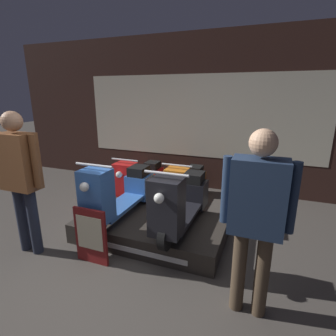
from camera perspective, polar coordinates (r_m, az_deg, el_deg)
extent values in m
plane|color=#423D38|center=(3.30, -10.67, -22.22)|extent=(30.00, 30.00, 0.00)
cube|color=#331E19|center=(5.65, 6.47, 11.60)|extent=(9.19, 0.08, 3.20)
cube|color=beige|center=(5.61, 6.33, 11.06)|extent=(5.05, 0.01, 1.70)
cube|color=#2D2823|center=(3.89, -3.71, -13.00)|extent=(2.08, 1.13, 0.28)
cube|color=silver|center=(3.47, -7.84, -17.37)|extent=(1.46, 0.01, 0.07)
cylinder|color=black|center=(3.52, -15.10, -11.26)|extent=(0.09, 0.34, 0.34)
cylinder|color=black|center=(4.44, -6.04, -4.90)|extent=(0.09, 0.34, 0.34)
cube|color=#386BBC|center=(3.96, -10.00, -7.84)|extent=(0.34, 1.09, 0.05)
cube|color=#386BBC|center=(3.39, -15.28, -5.82)|extent=(0.36, 0.30, 0.67)
cube|color=#386BBC|center=(4.39, -6.23, -3.94)|extent=(0.37, 0.35, 0.39)
cube|color=black|center=(4.30, -6.39, -0.63)|extent=(0.27, 0.32, 0.15)
cylinder|color=silver|center=(3.26, -15.87, 0.57)|extent=(0.51, 0.03, 0.03)
sphere|color=white|center=(3.17, -17.75, -3.94)|extent=(0.11, 0.11, 0.11)
cylinder|color=black|center=(3.10, -0.49, -14.56)|extent=(0.09, 0.34, 0.34)
cylinder|color=black|center=(4.12, 5.70, -6.59)|extent=(0.09, 0.34, 0.34)
cube|color=black|center=(3.60, 3.08, -10.14)|extent=(0.34, 1.09, 0.05)
cube|color=black|center=(2.96, -0.32, -8.49)|extent=(0.36, 0.30, 0.67)
cube|color=black|center=(4.07, 5.64, -5.58)|extent=(0.37, 0.35, 0.39)
cube|color=black|center=(3.97, 5.71, -2.03)|extent=(0.27, 0.32, 0.15)
cylinder|color=silver|center=(2.81, -0.40, -1.25)|extent=(0.51, 0.03, 0.03)
sphere|color=white|center=(2.71, -1.97, -6.61)|extent=(0.11, 0.11, 0.11)
cylinder|color=black|center=(4.81, -9.12, -6.92)|extent=(0.09, 0.34, 0.34)
cylinder|color=black|center=(5.80, -3.21, -2.69)|extent=(0.09, 0.34, 0.34)
cube|color=red|center=(5.30, -5.88, -4.70)|extent=(0.34, 1.09, 0.05)
cube|color=red|center=(4.71, -9.16, -2.88)|extent=(0.36, 0.30, 0.67)
cube|color=red|center=(5.75, -3.33, -1.94)|extent=(0.37, 0.35, 0.39)
cube|color=black|center=(5.67, -3.41, 0.61)|extent=(0.27, 0.32, 0.15)
cylinder|color=silver|center=(4.59, -9.43, 1.74)|extent=(0.51, 0.03, 0.03)
sphere|color=white|center=(4.48, -10.61, -1.42)|extent=(0.11, 0.11, 0.11)
cylinder|color=black|center=(4.43, 1.77, -8.76)|extent=(0.09, 0.34, 0.34)
cylinder|color=black|center=(5.49, 5.95, -3.84)|extent=(0.09, 0.34, 0.34)
cube|color=orange|center=(4.96, 4.09, -6.13)|extent=(0.34, 1.09, 0.05)
cube|color=orange|center=(4.32, 1.92, -4.41)|extent=(0.36, 0.30, 0.67)
cube|color=orange|center=(5.44, 5.90, -3.06)|extent=(0.37, 0.35, 0.39)
cube|color=black|center=(5.35, 5.96, -0.38)|extent=(0.27, 0.32, 0.15)
cylinder|color=silver|center=(4.19, 1.93, 0.60)|extent=(0.51, 0.03, 0.03)
sphere|color=white|center=(4.07, 0.97, -2.91)|extent=(0.11, 0.11, 0.11)
cylinder|color=#232838|center=(3.98, -29.17, -9.68)|extent=(0.13, 0.13, 0.88)
cylinder|color=#232838|center=(3.83, -27.14, -10.38)|extent=(0.13, 0.13, 0.88)
cube|color=brown|center=(3.65, -29.79, 1.21)|extent=(0.46, 0.26, 0.70)
cylinder|color=brown|center=(3.86, -32.39, 1.94)|extent=(0.08, 0.08, 0.64)
cylinder|color=brown|center=(3.44, -27.00, 1.28)|extent=(0.08, 0.08, 0.64)
sphere|color=#A87A5B|center=(3.58, -30.86, 8.73)|extent=(0.24, 0.24, 0.24)
cylinder|color=#473828|center=(2.73, 15.14, -20.63)|extent=(0.13, 0.13, 0.84)
cylinder|color=#473828|center=(2.73, 19.75, -21.12)|extent=(0.13, 0.13, 0.84)
cube|color=#1E2D47|center=(2.36, 18.97, -5.96)|extent=(0.46, 0.26, 0.67)
cylinder|color=#1E2D47|center=(2.37, 12.51, -4.66)|extent=(0.08, 0.08, 0.61)
cylinder|color=#1E2D47|center=(2.36, 25.58, -5.99)|extent=(0.08, 0.08, 0.61)
sphere|color=tan|center=(2.24, 20.04, 5.19)|extent=(0.23, 0.23, 0.23)
cube|color=maroon|center=(3.40, -16.43, -14.08)|extent=(0.44, 0.04, 0.72)
cube|color=beige|center=(3.36, -16.73, -13.44)|extent=(0.36, 0.01, 0.43)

